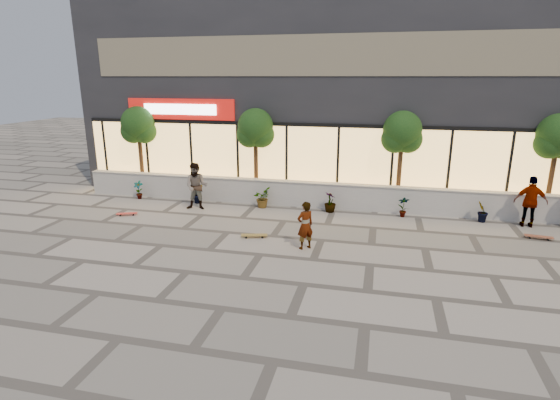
% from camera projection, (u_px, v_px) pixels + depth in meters
% --- Properties ---
extents(ground, '(80.00, 80.00, 0.00)m').
position_uv_depth(ground, '(303.00, 284.00, 11.29)').
color(ground, '#A69C8F').
rests_on(ground, ground).
extents(planter_wall, '(22.00, 0.42, 1.04)m').
position_uv_depth(planter_wall, '(334.00, 196.00, 17.70)').
color(planter_wall, silver).
rests_on(planter_wall, ground).
extents(retail_building, '(24.00, 9.17, 8.50)m').
position_uv_depth(retail_building, '(349.00, 96.00, 21.82)').
color(retail_building, '#25262A').
rests_on(retail_building, ground).
extents(shrub_a, '(0.43, 0.29, 0.81)m').
position_uv_depth(shrub_a, '(139.00, 190.00, 19.09)').
color(shrub_a, '#123813').
rests_on(shrub_a, ground).
extents(shrub_b, '(0.57, 0.57, 0.81)m').
position_uv_depth(shrub_b, '(198.00, 194.00, 18.47)').
color(shrub_b, '#123813').
rests_on(shrub_b, ground).
extents(shrub_c, '(0.68, 0.77, 0.81)m').
position_uv_depth(shrub_c, '(262.00, 198.00, 17.85)').
color(shrub_c, '#123813').
rests_on(shrub_c, ground).
extents(shrub_d, '(0.64, 0.64, 0.81)m').
position_uv_depth(shrub_d, '(330.00, 202.00, 17.24)').
color(shrub_d, '#123813').
rests_on(shrub_d, ground).
extents(shrub_e, '(0.46, 0.35, 0.81)m').
position_uv_depth(shrub_e, '(403.00, 207.00, 16.62)').
color(shrub_e, '#123813').
rests_on(shrub_e, ground).
extents(shrub_f, '(0.55, 0.57, 0.81)m').
position_uv_depth(shrub_f, '(482.00, 212.00, 16.01)').
color(shrub_f, '#123813').
rests_on(shrub_f, ground).
extents(tree_west, '(1.60, 1.50, 3.92)m').
position_uv_depth(tree_west, '(138.00, 127.00, 19.66)').
color(tree_west, '#4A341A').
rests_on(tree_west, ground).
extents(tree_midwest, '(1.60, 1.50, 3.92)m').
position_uv_depth(tree_midwest, '(255.00, 130.00, 18.45)').
color(tree_midwest, '#4A341A').
rests_on(tree_midwest, ground).
extents(tree_mideast, '(1.60, 1.50, 3.92)m').
position_uv_depth(tree_mideast, '(402.00, 135.00, 17.13)').
color(tree_mideast, '#4A341A').
rests_on(tree_mideast, ground).
extents(tree_east, '(1.60, 1.50, 3.92)m').
position_uv_depth(tree_east, '(558.00, 139.00, 15.92)').
color(tree_east, '#4A341A').
rests_on(tree_east, ground).
extents(skater_center, '(0.66, 0.64, 1.53)m').
position_uv_depth(skater_center, '(305.00, 225.00, 13.44)').
color(skater_center, white).
rests_on(skater_center, ground).
extents(skater_left, '(1.02, 0.85, 1.89)m').
position_uv_depth(skater_left, '(197.00, 186.00, 17.45)').
color(skater_left, '#92765E').
rests_on(skater_left, ground).
extents(skater_right_near, '(1.12, 0.56, 1.84)m').
position_uv_depth(skater_right_near, '(531.00, 202.00, 15.40)').
color(skater_right_near, silver).
rests_on(skater_right_near, ground).
extents(skateboard_center, '(0.90, 0.44, 0.11)m').
position_uv_depth(skateboard_center, '(254.00, 235.00, 14.54)').
color(skateboard_center, olive).
rests_on(skateboard_center, ground).
extents(skateboard_left, '(0.80, 0.49, 0.09)m').
position_uv_depth(skateboard_left, '(127.00, 213.00, 16.87)').
color(skateboard_left, red).
rests_on(skateboard_left, ground).
extents(skateboard_right_near, '(0.89, 0.34, 0.10)m').
position_uv_depth(skateboard_right_near, '(539.00, 237.00, 14.41)').
color(skateboard_right_near, brown).
rests_on(skateboard_right_near, ground).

